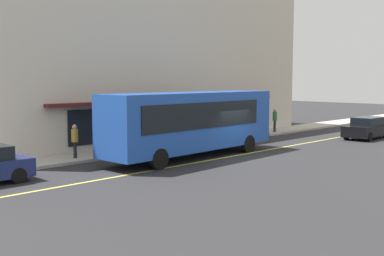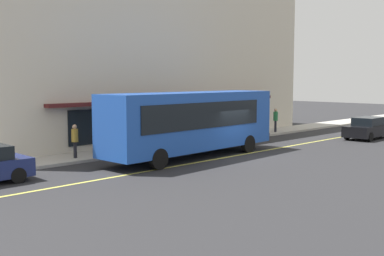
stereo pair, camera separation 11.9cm
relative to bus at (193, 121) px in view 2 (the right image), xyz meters
name	(u,v)px [view 2 (the right image)]	position (x,y,z in m)	size (l,w,h in m)	color
ground	(235,156)	(2.09, -1.23, -1.99)	(120.00, 120.00, 0.00)	#28282B
sidewalk	(172,145)	(2.09, 3.96, -1.91)	(80.00, 2.57, 0.15)	#B2ADA3
lane_centre_stripe	(235,156)	(2.09, -1.23, -1.98)	(36.00, 0.16, 0.01)	#D8D14C
storefront_building	(129,62)	(3.84, 10.55, 3.47)	(27.50, 11.21, 10.92)	beige
bus	(193,121)	(0.00, 0.00, 0.00)	(11.23, 2.99, 3.50)	#1E4CAD
traffic_light	(119,110)	(-2.39, 3.29, 0.55)	(0.30, 0.52, 3.20)	#2D2D33
car_black	(368,128)	(14.54, -2.98, -1.24)	(4.33, 1.92, 1.52)	black
pedestrian_waiting	(213,124)	(5.08, 3.23, -0.76)	(0.34, 0.34, 1.79)	black
pedestrian_by_curb	(276,118)	(12.32, 3.33, -0.74)	(0.34, 0.34, 1.81)	black
pedestrian_near_storefront	(75,138)	(-5.01, 3.53, -0.79)	(0.34, 0.34, 1.73)	black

